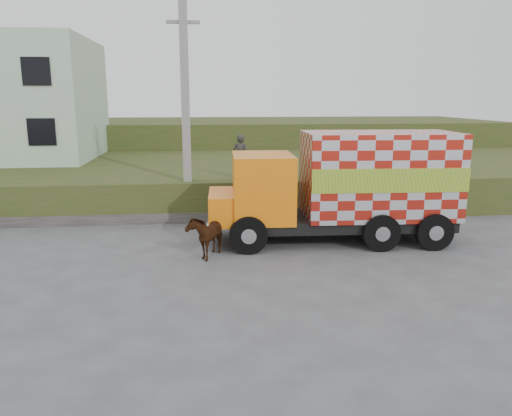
{
  "coord_description": "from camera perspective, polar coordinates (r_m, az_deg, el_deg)",
  "views": [
    {
      "loc": [
        -0.4,
        -14.21,
        4.59
      ],
      "look_at": [
        1.17,
        0.54,
        1.3
      ],
      "focal_mm": 35.0,
      "sensor_mm": 36.0,
      "label": 1
    }
  ],
  "objects": [
    {
      "name": "cow",
      "position": [
        14.76,
        -5.7,
        -3.05
      ],
      "size": [
        1.24,
        1.69,
        1.3
      ],
      "primitive_type": "imported",
      "rotation": [
        0.0,
        0.0,
        -0.4
      ],
      "color": "#36190D",
      "rests_on": "ground"
    },
    {
      "name": "cargo_truck",
      "position": [
        16.29,
        10.2,
        2.51
      ],
      "size": [
        8.0,
        3.02,
        3.53
      ],
      "rotation": [
        0.0,
        0.0,
        -0.04
      ],
      "color": "black",
      "rests_on": "ground"
    },
    {
      "name": "ground",
      "position": [
        14.94,
        -4.26,
        -5.42
      ],
      "size": [
        120.0,
        120.0,
        0.0
      ],
      "primitive_type": "plane",
      "color": "#474749",
      "rests_on": "ground"
    },
    {
      "name": "embankment",
      "position": [
        24.52,
        -5.07,
        3.45
      ],
      "size": [
        40.0,
        12.0,
        1.5
      ],
      "primitive_type": "cube",
      "color": "#274416",
      "rests_on": "ground"
    },
    {
      "name": "utility_pole",
      "position": [
        18.83,
        -8.04,
        10.83
      ],
      "size": [
        1.2,
        0.3,
        8.0
      ],
      "color": "gray",
      "rests_on": "ground"
    },
    {
      "name": "retaining_strip",
      "position": [
        18.99,
        -10.74,
        -1.07
      ],
      "size": [
        16.0,
        0.5,
        0.4
      ],
      "primitive_type": "cube",
      "color": "#595651",
      "rests_on": "ground"
    },
    {
      "name": "pedestrian",
      "position": [
        19.46,
        -1.76,
        5.92
      ],
      "size": [
        0.73,
        0.62,
        1.71
      ],
      "primitive_type": "imported",
      "rotation": [
        0.0,
        0.0,
        2.75
      ],
      "color": "#2F2D2A",
      "rests_on": "embankment"
    },
    {
      "name": "embankment_far",
      "position": [
        36.34,
        -5.46,
        7.59
      ],
      "size": [
        40.0,
        12.0,
        3.0
      ],
      "primitive_type": "cube",
      "color": "#274416",
      "rests_on": "ground"
    }
  ]
}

